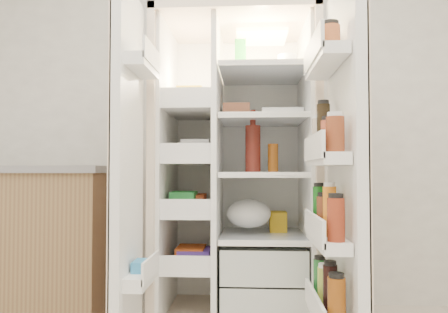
{
  "coord_description": "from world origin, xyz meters",
  "views": [
    {
      "loc": [
        0.06,
        -0.93,
        0.9
      ],
      "look_at": [
        -0.06,
        1.25,
        0.98
      ],
      "focal_mm": 34.0,
      "sensor_mm": 36.0,
      "label": 1
    }
  ],
  "objects": [
    {
      "name": "wall_back",
      "position": [
        0.0,
        2.0,
        1.35
      ],
      "size": [
        4.0,
        0.02,
        2.7
      ],
      "primitive_type": "cube",
      "color": "white",
      "rests_on": "floor"
    },
    {
      "name": "refrigerator",
      "position": [
        0.01,
        1.65,
        0.74
      ],
      "size": [
        0.92,
        0.7,
        1.8
      ],
      "color": "beige",
      "rests_on": "floor"
    },
    {
      "name": "freezer_door",
      "position": [
        -0.51,
        1.05,
        0.89
      ],
      "size": [
        0.15,
        0.4,
        1.72
      ],
      "color": "white",
      "rests_on": "floor"
    },
    {
      "name": "fridge_door",
      "position": [
        0.47,
        0.96,
        0.87
      ],
      "size": [
        0.17,
        0.58,
        1.72
      ],
      "color": "white",
      "rests_on": "floor"
    },
    {
      "name": "kitchen_counter",
      "position": [
        -1.4,
        1.65,
        0.47
      ],
      "size": [
        1.28,
        0.68,
        0.93
      ],
      "color": "olive",
      "rests_on": "floor"
    }
  ]
}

